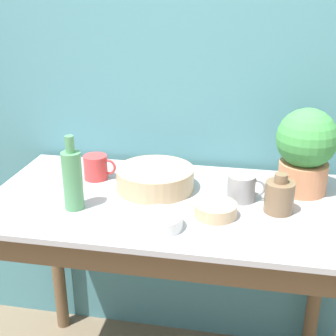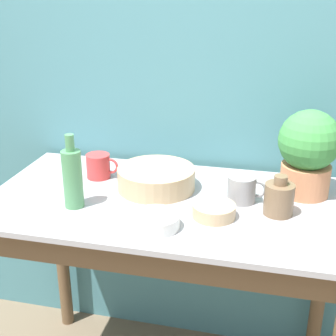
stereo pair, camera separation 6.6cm
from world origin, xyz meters
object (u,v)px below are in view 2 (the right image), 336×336
object	(u,v)px
mug_grey	(242,189)
bowl_small_enamel_white	(156,221)
bottle_tall	(73,177)
mug_red	(99,166)
potted_plant	(308,151)
bowl_small_tan	(214,211)
bowl_wash_large	(156,178)
bottle_short	(279,198)

from	to	relation	value
mug_grey	bowl_small_enamel_white	xyz separation A→B (m)	(-0.25, -0.25, -0.03)
bottle_tall	mug_red	world-z (taller)	bottle_tall
potted_plant	mug_red	bearing A→B (deg)	-177.81
bottle_tall	mug_grey	world-z (taller)	bottle_tall
bowl_small_enamel_white	mug_grey	bearing A→B (deg)	45.48
mug_grey	bowl_small_tan	world-z (taller)	mug_grey
bowl_wash_large	bowl_small_enamel_white	distance (m)	0.30
bowl_wash_large	bottle_tall	world-z (taller)	bottle_tall
potted_plant	mug_red	xyz separation A→B (m)	(-0.78, -0.03, -0.12)
bottle_short	mug_red	world-z (taller)	bottle_short
bottle_tall	bottle_short	xyz separation A→B (m)	(0.68, 0.10, -0.05)
mug_grey	mug_red	world-z (taller)	same
bowl_wash_large	potted_plant	bearing A→B (deg)	8.55
bottle_tall	bowl_small_tan	xyz separation A→B (m)	(0.48, 0.03, -0.09)
bottle_tall	bowl_wash_large	bearing A→B (deg)	41.35
bowl_wash_large	bottle_short	world-z (taller)	bottle_short
mug_grey	bowl_small_tan	distance (m)	0.16
potted_plant	bowl_small_tan	world-z (taller)	potted_plant
mug_grey	mug_red	size ratio (longest dim) A/B	1.04
bowl_small_tan	potted_plant	bearing A→B (deg)	41.04
bowl_small_tan	bottle_tall	bearing A→B (deg)	-176.00
potted_plant	mug_grey	bearing A→B (deg)	-151.26
potted_plant	mug_grey	size ratio (longest dim) A/B	2.32
bottle_short	bowl_small_tan	bearing A→B (deg)	-161.22
mug_grey	mug_red	bearing A→B (deg)	171.20
bowl_small_tan	bowl_wash_large	bearing A→B (deg)	144.13
mug_grey	bowl_small_tan	size ratio (longest dim) A/B	0.94
bowl_wash_large	bottle_short	xyz separation A→B (m)	(0.45, -0.11, 0.02)
bottle_short	bowl_small_enamel_white	size ratio (longest dim) A/B	0.91
bottle_short	mug_red	xyz separation A→B (m)	(-0.69, 0.16, -0.01)
potted_plant	bottle_tall	bearing A→B (deg)	-159.48
bottle_short	bowl_small_tan	distance (m)	0.22
potted_plant	bottle_short	xyz separation A→B (m)	(-0.09, -0.19, -0.11)
mug_grey	bottle_short	bearing A→B (deg)	-28.28
bottle_short	bowl_small_enamel_white	distance (m)	0.42
mug_grey	bowl_small_tan	xyz separation A→B (m)	(-0.08, -0.14, -0.03)
mug_red	bowl_small_enamel_white	xyz separation A→B (m)	(0.32, -0.34, -0.03)
bowl_small_enamel_white	bottle_tall	bearing A→B (deg)	165.51
potted_plant	bowl_small_enamel_white	xyz separation A→B (m)	(-0.46, -0.37, -0.14)
mug_red	bowl_wash_large	bearing A→B (deg)	-11.62
potted_plant	mug_red	world-z (taller)	potted_plant
bottle_tall	mug_red	distance (m)	0.27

